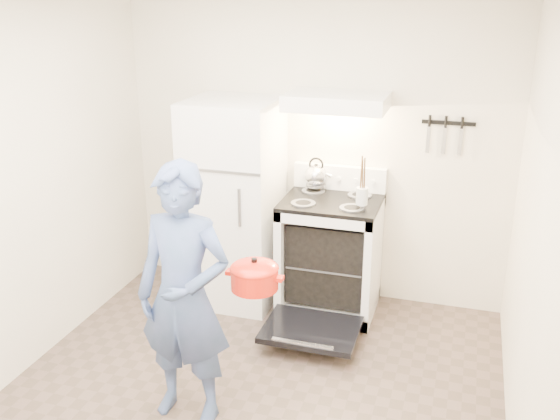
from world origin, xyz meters
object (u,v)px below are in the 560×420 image
object	(u,v)px
refrigerator	(234,203)
dutch_oven	(254,278)
stove_body	(330,257)
tea_kettle	(316,174)
person	(184,296)

from	to	relation	value
refrigerator	dutch_oven	distance (m)	1.48
stove_body	tea_kettle	xyz separation A→B (m)	(-0.18, 0.21, 0.63)
stove_body	dutch_oven	size ratio (longest dim) A/B	2.58
stove_body	person	bearing A→B (deg)	-108.64
tea_kettle	person	size ratio (longest dim) A/B	0.17
refrigerator	tea_kettle	xyz separation A→B (m)	(0.63, 0.24, 0.24)
refrigerator	stove_body	world-z (taller)	refrigerator
stove_body	dutch_oven	world-z (taller)	dutch_oven
person	dutch_oven	bearing A→B (deg)	31.41
refrigerator	tea_kettle	bearing A→B (deg)	20.58
stove_body	person	distance (m)	1.70
stove_body	person	size ratio (longest dim) A/B	0.57
refrigerator	dutch_oven	size ratio (longest dim) A/B	4.76
tea_kettle	dutch_oven	distance (m)	1.59
person	refrigerator	bearing A→B (deg)	101.38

